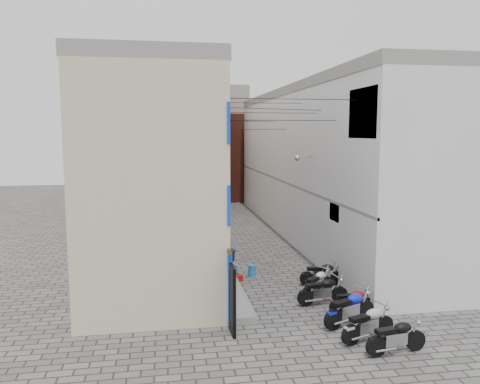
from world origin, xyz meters
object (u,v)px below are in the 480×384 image
water_jug_near (252,271)px  water_jug_far (235,271)px  motorcycle_c (350,307)px  motorcycle_d (353,300)px  motorcycle_b (368,322)px  red_crate (237,278)px  motorcycle_g (322,273)px  person_a (229,258)px  motorcycle_e (323,289)px  motorcycle_f (318,281)px  person_b (232,270)px  motorcycle_a (396,335)px

water_jug_near → water_jug_far: 0.77m
motorcycle_c → motorcycle_d: 1.04m
motorcycle_b → red_crate: size_ratio=4.83×
motorcycle_c → water_jug_near: (-2.19, 5.70, -0.37)m
motorcycle_g → water_jug_near: motorcycle_g is taller
person_a → water_jug_near: bearing=-86.1°
motorcycle_c → motorcycle_e: motorcycle_c is taller
motorcycle_f → water_jug_far: size_ratio=3.85×
motorcycle_b → motorcycle_f: bearing=162.9°
person_a → person_b: bearing=150.9°
person_b → motorcycle_f: bearing=-66.7°
motorcycle_e → person_a: (-3.06, 3.16, 0.45)m
motorcycle_e → water_jug_near: bearing=-159.0°
motorcycle_g → water_jug_near: size_ratio=3.75×
motorcycle_f → red_crate: motorcycle_f is taller
motorcycle_g → person_a: (-3.77, 1.08, 0.48)m
motorcycle_a → water_jug_far: 8.74m
motorcycle_d → person_a: 5.67m
motorcycle_b → motorcycle_f: 4.14m
motorcycle_c → motorcycle_b: bearing=-18.5°
motorcycle_b → red_crate: motorcycle_b is taller
motorcycle_d → water_jug_far: bearing=-146.0°
person_b → water_jug_near: (1.28, 2.61, -0.86)m
red_crate → water_jug_near: bearing=37.2°
person_b → water_jug_far: (0.53, 2.78, -0.87)m
water_jug_far → motorcycle_d: bearing=-55.4°
motorcycle_a → motorcycle_b: 1.04m
person_b → red_crate: person_b is taller
person_a → person_b: person_b is taller
motorcycle_c → red_crate: size_ratio=5.16×
motorcycle_a → water_jug_near: 8.30m
motorcycle_d → person_a: size_ratio=1.09×
person_b → water_jug_far: bearing=15.0°
person_b → motorcycle_e: bearing=-84.1°
motorcycle_a → motorcycle_e: bearing=-177.4°
motorcycle_c → motorcycle_f: (-0.10, 2.94, -0.09)m
person_b → red_crate: size_ratio=4.09×
water_jug_near → water_jug_far: size_ratio=1.04×
motorcycle_g → person_b: 4.08m
motorcycle_g → motorcycle_c: bearing=-1.3°
motorcycle_b → water_jug_far: size_ratio=4.19×
person_a → water_jug_near: person_a is taller
motorcycle_c → person_a: bearing=-170.2°
motorcycle_e → motorcycle_d: bearing=29.6°
water_jug_near → water_jug_far: (-0.75, 0.18, -0.01)m
motorcycle_f → person_b: size_ratio=1.09×
motorcycle_f → person_b: bearing=-130.8°
motorcycle_d → motorcycle_g: size_ratio=0.90×
motorcycle_b → water_jug_far: bearing=-176.6°
motorcycle_a → person_b: bearing=-150.8°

